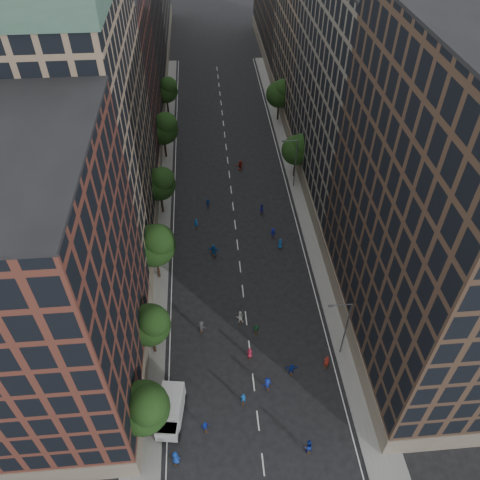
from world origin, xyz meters
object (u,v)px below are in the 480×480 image
(cargo_van, at_px, (171,410))
(skater_0, at_px, (176,458))
(streetlamp_near, at_px, (344,326))
(skater_1, at_px, (243,398))
(skater_2, at_px, (308,446))
(streetlamp_far, at_px, (294,161))

(cargo_van, distance_m, skater_0, 4.71)
(streetlamp_near, xyz_separation_m, skater_1, (-11.75, -5.30, -4.35))
(skater_0, xyz_separation_m, skater_1, (7.12, 5.70, -0.11))
(streetlamp_near, height_order, cargo_van, streetlamp_near)
(cargo_van, bearing_deg, skater_0, -74.69)
(skater_2, bearing_deg, skater_0, -14.06)
(streetlamp_far, bearing_deg, streetlamp_near, -90.00)
(cargo_van, xyz_separation_m, skater_2, (13.62, -4.64, -0.55))
(streetlamp_near, xyz_separation_m, streetlamp_far, (0.00, 33.00, 0.00))
(skater_1, bearing_deg, cargo_van, 8.55)
(streetlamp_near, distance_m, skater_2, 13.13)
(streetlamp_near, height_order, skater_1, streetlamp_near)
(streetlamp_far, xyz_separation_m, skater_1, (-11.75, -38.30, -4.35))
(streetlamp_far, distance_m, cargo_van, 44.04)
(streetlamp_far, bearing_deg, skater_1, -107.05)
(skater_1, relative_size, skater_2, 0.86)
(skater_0, xyz_separation_m, skater_2, (13.07, 0.00, 0.02))
(streetlamp_near, xyz_separation_m, cargo_van, (-19.42, -6.36, -3.66))
(streetlamp_near, xyz_separation_m, skater_2, (-5.80, -11.00, -4.21))
(skater_0, bearing_deg, skater_2, -163.27)
(cargo_van, relative_size, skater_2, 2.97)
(skater_2, bearing_deg, skater_1, -57.83)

